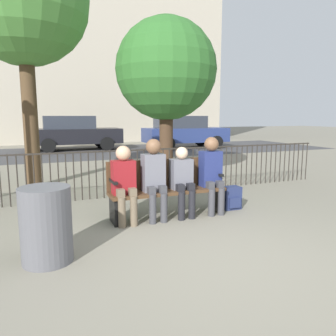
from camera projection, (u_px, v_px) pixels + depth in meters
The scene contains 15 objects.
ground_plane at pixel (225, 260), 3.69m from camera, with size 80.00×80.00×0.00m, color gray.
park_bench at pixel (166, 186), 5.28m from camera, with size 1.88×0.45×0.92m.
seated_person_0 at pixel (124, 180), 4.87m from camera, with size 0.34×0.39×1.18m.
seated_person_1 at pixel (154, 175), 5.04m from camera, with size 0.34×0.39×1.27m.
seated_person_2 at pixel (182, 178), 5.22m from camera, with size 0.34×0.39×1.13m.
seated_person_3 at pixel (212, 170), 5.41m from camera, with size 0.34×0.39×1.27m.
backpack at pixel (231, 198), 5.72m from camera, with size 0.32×0.25×0.39m.
fence_railing at pixel (138, 168), 6.68m from camera, with size 9.01×0.03×0.95m.
tree_0 at pixel (166, 70), 7.98m from camera, with size 2.46×2.46×3.97m.
tree_1 at pixel (23, 0), 6.89m from camera, with size 2.78×2.78×5.45m.
street_surface at pixel (83, 152), 14.69m from camera, with size 24.00×6.00×0.01m.
parked_car_0 at pixel (74, 132), 15.60m from camera, with size 4.20×1.94×1.62m.
parked_car_1 at pixel (184, 131), 16.53m from camera, with size 4.20×1.94×1.62m.
building_facade at pixel (60, 1), 20.64m from camera, with size 20.00×6.00×17.59m.
trash_bin at pixel (46, 225), 3.60m from camera, with size 0.55×0.55×0.85m.
Camera 1 is at (-1.90, -2.99, 1.61)m, focal length 35.00 mm.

